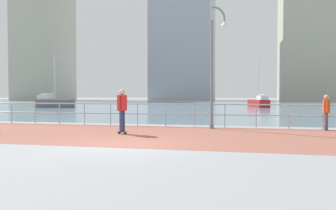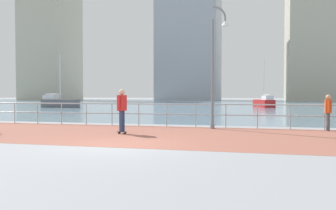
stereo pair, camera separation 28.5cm
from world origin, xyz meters
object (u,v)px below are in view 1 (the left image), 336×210
(sailboat_gray, at_px, (259,102))
(sailboat_teal, at_px, (54,103))
(lamppost, at_px, (215,61))
(skateboarder, at_px, (122,107))
(bystander, at_px, (326,110))

(sailboat_gray, distance_m, sailboat_teal, 24.58)
(sailboat_teal, bearing_deg, lamppost, -45.56)
(sailboat_teal, bearing_deg, skateboarder, -54.11)
(lamppost, xyz_separation_m, sailboat_gray, (3.05, 27.80, -2.44))
(sailboat_teal, bearing_deg, bystander, -39.40)
(bystander, bearing_deg, sailboat_gray, 93.32)
(skateboarder, distance_m, bystander, 8.57)
(skateboarder, distance_m, sailboat_teal, 29.39)
(bystander, height_order, sailboat_teal, sailboat_teal)
(sailboat_gray, height_order, sailboat_teal, sailboat_teal)
(sailboat_gray, bearing_deg, skateboarder, -101.78)
(skateboarder, bearing_deg, lamppost, 40.37)
(skateboarder, height_order, sailboat_teal, sailboat_teal)
(lamppost, height_order, bystander, lamppost)
(bystander, bearing_deg, skateboarder, -158.78)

